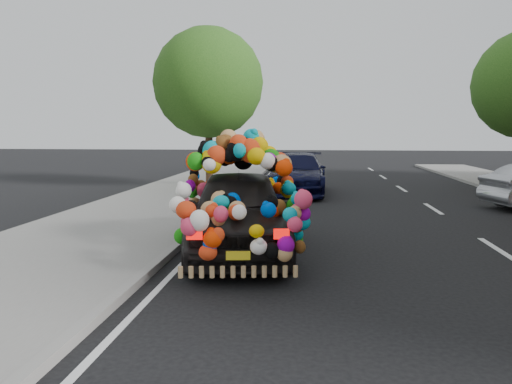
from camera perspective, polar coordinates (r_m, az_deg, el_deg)
ground at (r=9.76m, az=5.53°, el=-6.09°), size 100.00×100.00×0.00m
sidewalk at (r=10.69m, az=-18.28°, el=-4.93°), size 4.00×60.00×0.12m
kerb at (r=10.04m, az=-8.05°, el=-5.37°), size 0.15×60.00×0.13m
lane_markings at (r=10.37m, az=25.97°, el=-5.96°), size 6.00×50.00×0.01m
tree_near_sidewalk at (r=19.49m, az=-5.47°, el=12.30°), size 4.20×4.20×6.13m
plush_art_car at (r=9.07m, az=-1.97°, el=0.02°), size 2.74×4.85×2.15m
navy_sedan at (r=17.75m, az=4.73°, el=2.12°), size 2.10×4.93×1.42m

